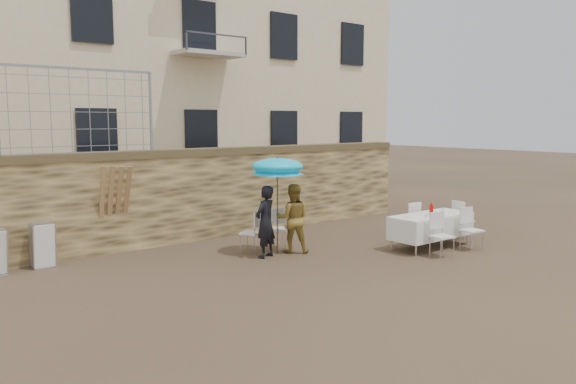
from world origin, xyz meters
TOP-DOWN VIEW (x-y plane):
  - ground at (0.00, 0.00)m, footprint 80.00×80.00m
  - stone_wall at (0.00, 5.00)m, footprint 13.00×0.50m
  - chain_link_fence at (-3.00, 5.00)m, footprint 3.20×0.06m
  - man_suit at (-0.06, 2.40)m, footprint 0.66×0.54m
  - woman_dress at (0.69, 2.40)m, footprint 0.95×0.92m
  - umbrella at (0.34, 2.50)m, footprint 1.17×1.17m
  - couple_chair_left at (-0.06, 2.95)m, footprint 0.66×0.66m
  - couple_chair_right at (0.64, 2.95)m, footprint 0.65×0.65m
  - banquet_table at (3.51, 0.80)m, footprint 2.10×0.85m
  - soda_bottle at (3.31, 0.65)m, footprint 0.09×0.09m
  - table_chair_front_left at (2.91, 0.05)m, footprint 0.56×0.56m
  - table_chair_front_right at (4.01, 0.05)m, footprint 0.54×0.54m
  - table_chair_back at (3.71, 1.60)m, footprint 0.53×0.53m
  - table_chair_side at (4.91, 0.90)m, footprint 0.53×0.53m
  - chair_stack_right at (-4.03, 4.65)m, footprint 0.46×0.47m
  - wood_planks at (-2.43, 4.72)m, footprint 0.70×0.20m

SIDE VIEW (x-z plane):
  - ground at x=0.00m, z-range 0.00..0.00m
  - chair_stack_right at x=-4.03m, z-range 0.00..0.92m
  - couple_chair_left at x=-0.06m, z-range 0.00..0.96m
  - couple_chair_right at x=0.64m, z-range 0.00..0.96m
  - table_chair_front_left at x=2.91m, z-range 0.00..0.96m
  - table_chair_front_right at x=4.01m, z-range 0.00..0.96m
  - table_chair_back at x=3.71m, z-range 0.00..0.96m
  - table_chair_side at x=4.91m, z-range 0.00..0.96m
  - banquet_table at x=3.51m, z-range 0.34..1.12m
  - woman_dress at x=0.69m, z-range 0.00..1.54m
  - man_suit at x=-0.06m, z-range 0.00..1.55m
  - soda_bottle at x=3.31m, z-range 0.77..1.04m
  - wood_planks at x=-2.43m, z-range 0.00..2.00m
  - stone_wall at x=0.00m, z-range 0.00..2.20m
  - umbrella at x=0.34m, z-range 0.88..2.86m
  - chain_link_fence at x=-3.00m, z-range 2.20..4.00m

